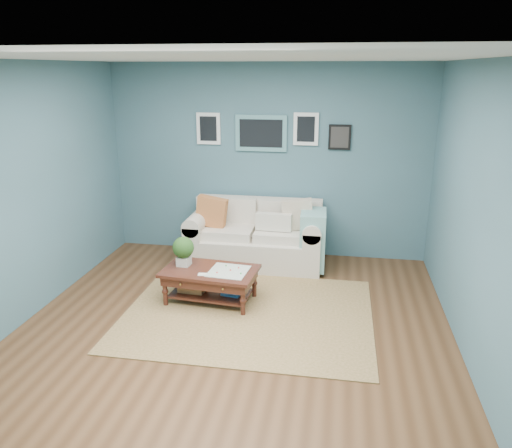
# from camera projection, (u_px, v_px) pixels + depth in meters

# --- Properties ---
(room_shell) EXTENTS (5.00, 5.02, 2.70)m
(room_shell) POSITION_uv_depth(u_px,v_px,m) (230.00, 206.00, 4.74)
(room_shell) COLOR brown
(room_shell) RESTS_ON ground
(area_rug) EXTENTS (2.71, 2.17, 0.01)m
(area_rug) POSITION_uv_depth(u_px,v_px,m) (248.00, 313.00, 5.55)
(area_rug) COLOR brown
(area_rug) RESTS_ON ground
(loveseat) EXTENTS (1.88, 0.85, 0.97)m
(loveseat) POSITION_uv_depth(u_px,v_px,m) (261.00, 236.00, 6.88)
(loveseat) COLOR beige
(loveseat) RESTS_ON ground
(coffee_table) EXTENTS (1.12, 0.72, 0.75)m
(coffee_table) POSITION_uv_depth(u_px,v_px,m) (206.00, 274.00, 5.77)
(coffee_table) COLOR black
(coffee_table) RESTS_ON ground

